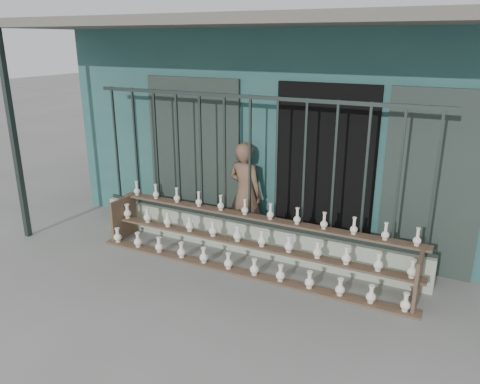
% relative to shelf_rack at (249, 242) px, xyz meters
% --- Properties ---
extents(ground, '(60.00, 60.00, 0.00)m').
position_rel_shelf_rack_xyz_m(ground, '(-0.19, -0.89, -0.36)').
color(ground, slate).
extents(workshop_building, '(7.40, 6.60, 3.21)m').
position_rel_shelf_rack_xyz_m(workshop_building, '(-0.19, 3.34, 1.26)').
color(workshop_building, '#285552').
rests_on(workshop_building, ground).
extents(parapet_wall, '(5.00, 0.20, 0.45)m').
position_rel_shelf_rack_xyz_m(parapet_wall, '(-0.19, 0.41, -0.14)').
color(parapet_wall, '#AFBEA3').
rests_on(parapet_wall, ground).
extents(security_fence, '(5.00, 0.04, 1.80)m').
position_rel_shelf_rack_xyz_m(security_fence, '(-0.19, 0.41, 0.99)').
color(security_fence, '#283330').
rests_on(security_fence, parapet_wall).
extents(shelf_rack, '(4.50, 0.68, 0.85)m').
position_rel_shelf_rack_xyz_m(shelf_rack, '(0.00, 0.00, 0.00)').
color(shelf_rack, brown).
rests_on(shelf_rack, ground).
extents(elderly_woman, '(0.63, 0.48, 1.54)m').
position_rel_shelf_rack_xyz_m(elderly_woman, '(-0.42, 0.73, 0.41)').
color(elderly_woman, brown).
rests_on(elderly_woman, ground).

